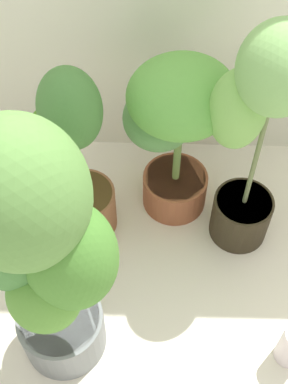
{
  "coord_description": "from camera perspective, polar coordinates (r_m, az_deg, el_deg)",
  "views": [
    {
      "loc": [
        -0.05,
        -0.69,
        1.67
      ],
      "look_at": [
        -0.08,
        0.32,
        0.33
      ],
      "focal_mm": 47.46,
      "sensor_mm": 36.0,
      "label": 1
    }
  ],
  "objects": [
    {
      "name": "potted_plant_back_center",
      "position": [
        1.74,
        3.45,
        7.77
      ],
      "size": [
        0.49,
        0.48,
        0.68
      ],
      "color": "brown",
      "rests_on": "ground"
    },
    {
      "name": "potted_plant_back_left",
      "position": [
        1.71,
        -7.95,
        4.15
      ],
      "size": [
        0.31,
        0.28,
        0.75
      ],
      "color": "brown",
      "rests_on": "ground"
    },
    {
      "name": "potted_plant_front_left",
      "position": [
        1.27,
        -12.0,
        -6.28
      ],
      "size": [
        0.45,
        0.39,
        1.01
      ],
      "color": "gray",
      "rests_on": "ground"
    },
    {
      "name": "potted_plant_back_right",
      "position": [
        1.59,
        12.49,
        6.85
      ],
      "size": [
        0.32,
        0.26,
        0.93
      ],
      "color": "#2F2718",
      "rests_on": "ground"
    },
    {
      "name": "ground_plane",
      "position": [
        1.81,
        2.28,
        -14.75
      ],
      "size": [
        8.0,
        8.0,
        0.0
      ],
      "primitive_type": "plane",
      "color": "silver",
      "rests_on": "ground"
    }
  ]
}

